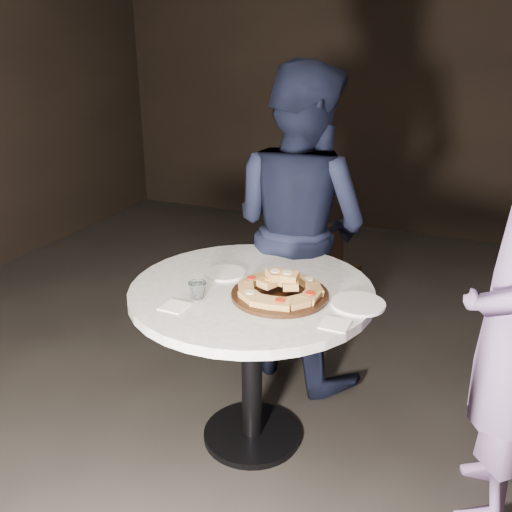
# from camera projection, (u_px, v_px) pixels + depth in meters

# --- Properties ---
(floor) EXTENTS (7.00, 7.00, 0.00)m
(floor) POSITION_uv_depth(u_px,v_px,m) (276.00, 450.00, 2.74)
(floor) COLOR black
(floor) RESTS_ON ground
(table) EXTENTS (1.32, 1.32, 0.82)m
(table) POSITION_uv_depth(u_px,v_px,m) (252.00, 317.00, 2.59)
(table) COLOR black
(table) RESTS_ON ground
(serving_board) EXTENTS (0.48, 0.48, 0.02)m
(serving_board) POSITION_uv_depth(u_px,v_px,m) (280.00, 294.00, 2.44)
(serving_board) COLOR black
(serving_board) RESTS_ON table
(focaccia_pile) EXTENTS (0.38, 0.37, 0.10)m
(focaccia_pile) POSITION_uv_depth(u_px,v_px,m) (280.00, 286.00, 2.43)
(focaccia_pile) COLOR #B18044
(focaccia_pile) RESTS_ON serving_board
(plate_left) EXTENTS (0.25, 0.25, 0.01)m
(plate_left) POSITION_uv_depth(u_px,v_px,m) (225.00, 273.00, 2.66)
(plate_left) COLOR white
(plate_left) RESTS_ON table
(plate_right) EXTENTS (0.27, 0.27, 0.01)m
(plate_right) POSITION_uv_depth(u_px,v_px,m) (358.00, 304.00, 2.36)
(plate_right) COLOR white
(plate_right) RESTS_ON table
(water_glass) EXTENTS (0.10, 0.10, 0.07)m
(water_glass) POSITION_uv_depth(u_px,v_px,m) (198.00, 290.00, 2.41)
(water_glass) COLOR silver
(water_glass) RESTS_ON table
(napkin_near) EXTENTS (0.11, 0.11, 0.01)m
(napkin_near) POSITION_uv_depth(u_px,v_px,m) (175.00, 306.00, 2.35)
(napkin_near) COLOR white
(napkin_near) RESTS_ON table
(napkin_far) EXTENTS (0.11, 0.11, 0.01)m
(napkin_far) POSITION_uv_depth(u_px,v_px,m) (335.00, 324.00, 2.20)
(napkin_far) COLOR white
(napkin_far) RESTS_ON table
(chair_far) EXTENTS (0.41, 0.43, 0.77)m
(chair_far) POSITION_uv_depth(u_px,v_px,m) (321.00, 267.00, 3.71)
(chair_far) COLOR black
(chair_far) RESTS_ON ground
(diner_navy) EXTENTS (1.04, 0.93, 1.75)m
(diner_navy) POSITION_uv_depth(u_px,v_px,m) (300.00, 227.00, 3.11)
(diner_navy) COLOR black
(diner_navy) RESTS_ON ground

